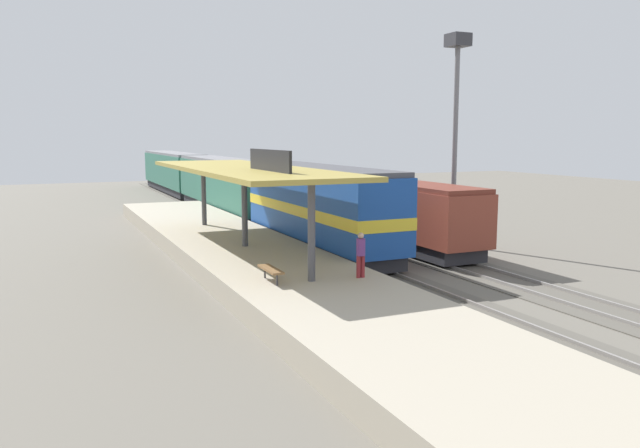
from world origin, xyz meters
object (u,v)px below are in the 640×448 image
Objects in this scene: locomotive at (319,207)px; passenger_carriage_front at (226,185)px; freight_car at (403,213)px; passenger_carriage_rear at (173,171)px; light_mast at (456,95)px; platform_bench at (271,270)px; person_waiting at (361,253)px.

locomotive is 0.72× the size of passenger_carriage_front.
passenger_carriage_front is 19.65m from freight_car.
light_mast is at bearing -78.97° from passenger_carriage_rear.
freight_car reaches higher than platform_bench.
platform_bench is at bearing -97.15° from passenger_carriage_rear.
passenger_carriage_rear is (0.00, 20.80, 0.00)m from passenger_carriage_front.
platform_bench is 0.08× the size of passenger_carriage_rear.
freight_car is (10.60, 7.95, 0.63)m from platform_bench.
light_mast is (13.80, 7.83, 7.05)m from platform_bench.
freight_car is at bearing -76.46° from passenger_carriage_front.
passenger_carriage_rear is at bearing 90.00° from passenger_carriage_front.
passenger_carriage_front is (0.00, 18.00, -0.10)m from locomotive.
passenger_carriage_front is at bearing 77.49° from platform_bench.
platform_bench is 0.99× the size of person_waiting.
passenger_carriage_rear reaches higher than freight_car.
locomotive reaches higher than person_waiting.
locomotive is 0.72× the size of passenger_carriage_rear.
locomotive is 1.23× the size of light_mast.
locomotive is (6.00, 9.05, 1.07)m from platform_bench.
person_waiting is at bearing -140.75° from light_mast.
platform_bench is 3.42m from person_waiting.
light_mast is 15.06m from person_waiting.
locomotive is 18.00m from passenger_carriage_front.
freight_car is 7.18m from light_mast.
passenger_carriage_rear is at bearing 86.82° from person_waiting.
person_waiting is at bearing -105.43° from locomotive.
platform_bench is 0.12× the size of locomotive.
light_mast is (7.80, -40.02, 6.08)m from passenger_carriage_rear.
passenger_carriage_rear is 41.22m from light_mast.
freight_car is 7.02× the size of person_waiting.
light_mast is at bearing 39.25° from person_waiting.
platform_bench is at bearing 167.19° from person_waiting.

